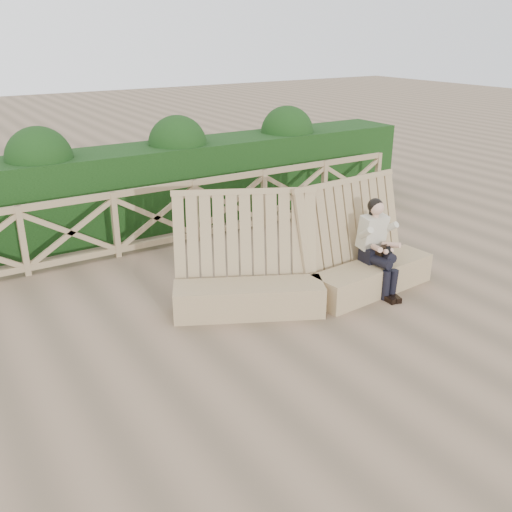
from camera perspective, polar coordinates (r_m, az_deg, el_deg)
ground at (r=7.09m, az=1.57°, el=-7.84°), size 60.00×60.00×0.00m
bench at (r=7.83m, az=5.51°, el=-1.75°), size 3.82×1.56×1.55m
woman at (r=8.16m, az=12.02°, el=1.29°), size 0.39×0.82×1.33m
guardrail at (r=9.73m, az=-9.93°, el=3.82°), size 10.10×0.09×1.10m
hedge at (r=10.75m, az=-12.50°, el=6.45°), size 12.00×1.20×1.50m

